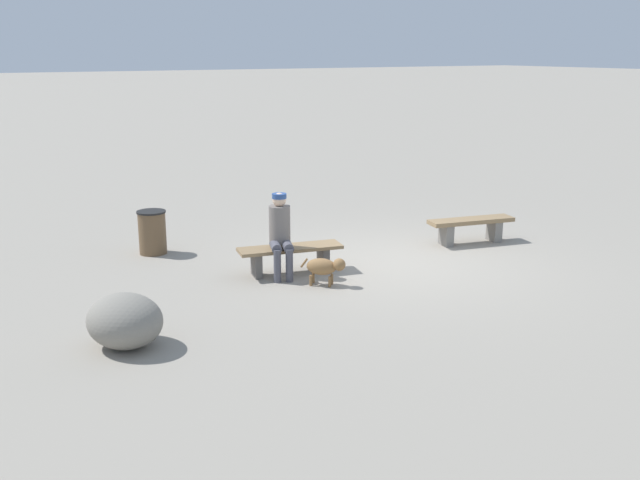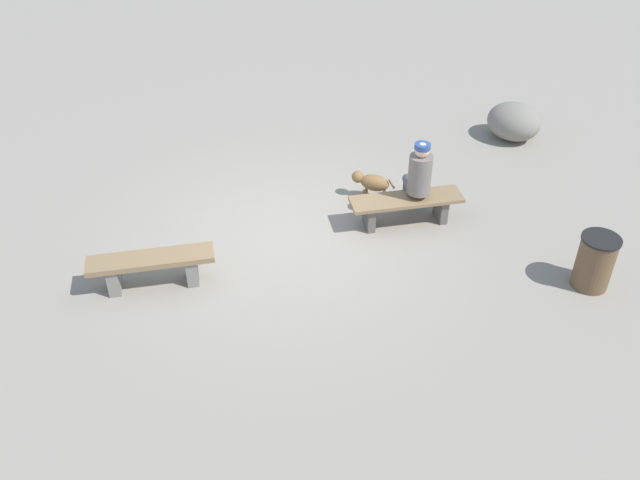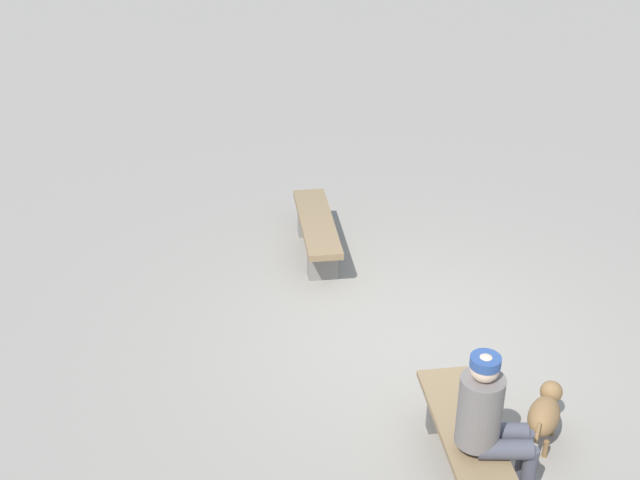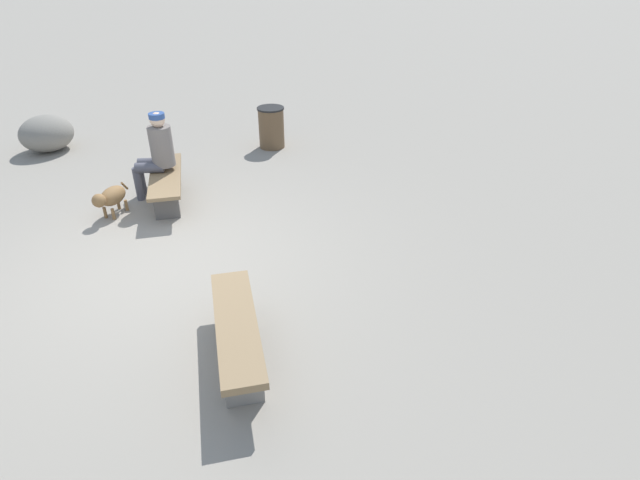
# 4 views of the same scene
# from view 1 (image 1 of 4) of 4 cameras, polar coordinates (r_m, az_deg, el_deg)

# --- Properties ---
(ground) EXTENTS (210.00, 210.00, 0.06)m
(ground) POSITION_cam_1_polar(r_m,az_deg,el_deg) (11.83, 5.84, -1.94)
(ground) COLOR gray
(bench_left) EXTENTS (1.61, 0.68, 0.45)m
(bench_left) POSITION_cam_1_polar(r_m,az_deg,el_deg) (13.16, 11.79, 1.08)
(bench_left) COLOR gray
(bench_left) RESTS_ON ground
(bench_right) EXTENTS (1.66, 0.76, 0.43)m
(bench_right) POSITION_cam_1_polar(r_m,az_deg,el_deg) (11.15, -2.36, -1.10)
(bench_right) COLOR #605B56
(bench_right) RESTS_ON ground
(seated_person) EXTENTS (0.45, 0.62, 1.28)m
(seated_person) POSITION_cam_1_polar(r_m,az_deg,el_deg) (10.93, -3.14, 0.81)
(seated_person) COLOR slate
(seated_person) RESTS_ON ground
(dog) EXTENTS (0.53, 0.52, 0.43)m
(dog) POSITION_cam_1_polar(r_m,az_deg,el_deg) (10.57, 0.36, -2.11)
(dog) COLOR olive
(dog) RESTS_ON ground
(trash_bin) EXTENTS (0.49, 0.49, 0.74)m
(trash_bin) POSITION_cam_1_polar(r_m,az_deg,el_deg) (12.53, -13.07, 0.61)
(trash_bin) COLOR brown
(trash_bin) RESTS_ON ground
(boulder) EXTENTS (1.15, 1.20, 0.64)m
(boulder) POSITION_cam_1_polar(r_m,az_deg,el_deg) (8.72, -15.12, -6.17)
(boulder) COLOR gray
(boulder) RESTS_ON ground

